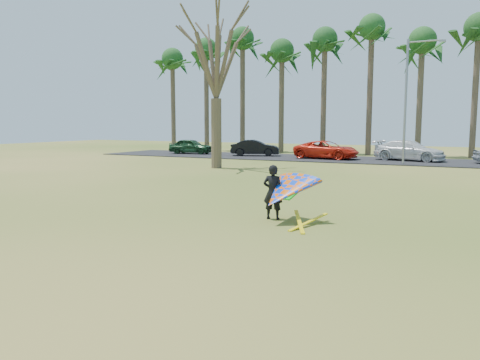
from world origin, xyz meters
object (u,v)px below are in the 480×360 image
at_px(streetlight, 408,96).
at_px(car_1, 255,148).
at_px(kite_flyer, 284,192).
at_px(car_3, 409,151).
at_px(bare_tree_left, 216,52).
at_px(car_2, 326,150).
at_px(car_0, 191,146).

xyz_separation_m(streetlight, car_1, (-12.19, 3.19, -3.75)).
relative_size(car_1, kite_flyer, 1.66).
xyz_separation_m(streetlight, car_3, (-0.19, 3.49, -3.69)).
xyz_separation_m(bare_tree_left, car_2, (4.14, 9.64, -6.18)).
bearing_deg(car_1, streetlight, -124.10).
bearing_deg(car_0, car_1, -96.66).
xyz_separation_m(car_2, car_3, (5.83, 0.85, 0.05)).
bearing_deg(car_0, car_2, -99.62).
xyz_separation_m(car_0, car_1, (6.16, 0.09, -0.00)).
height_order(car_3, kite_flyer, kite_flyer).
xyz_separation_m(car_1, kite_flyer, (11.36, -23.18, 0.13)).
bearing_deg(car_1, bare_tree_left, 171.84).
bearing_deg(car_0, streetlight, -107.09).
relative_size(bare_tree_left, car_2, 2.00).
distance_m(bare_tree_left, car_1, 12.10).
relative_size(bare_tree_left, car_1, 2.45).
xyz_separation_m(car_0, car_2, (12.33, -0.46, 0.02)).
relative_size(car_0, car_2, 0.79).
xyz_separation_m(car_1, car_3, (12.00, 0.30, 0.07)).
bearing_deg(streetlight, car_1, 165.32).
bearing_deg(car_2, car_0, 95.21).
height_order(bare_tree_left, car_2, bare_tree_left).
xyz_separation_m(car_2, kite_flyer, (5.19, -22.63, 0.11)).
height_order(streetlight, car_3, streetlight).
distance_m(bare_tree_left, car_2, 12.18).
relative_size(streetlight, car_1, 2.02).
xyz_separation_m(bare_tree_left, car_1, (-2.03, 10.19, -6.20)).
relative_size(car_2, car_3, 0.98).
bearing_deg(car_1, car_2, -114.51).
bearing_deg(bare_tree_left, car_0, 129.02).
xyz_separation_m(bare_tree_left, car_3, (9.97, 10.49, -6.14)).
distance_m(streetlight, car_0, 18.98).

